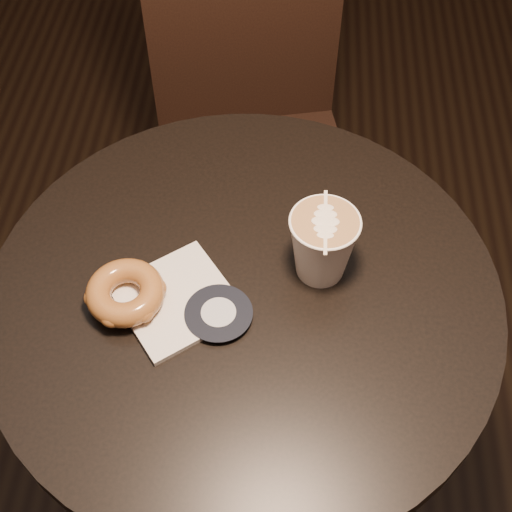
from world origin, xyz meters
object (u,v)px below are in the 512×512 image
object	(u,v)px
latte_cup	(322,246)
chair	(251,108)
pastry_bag	(177,300)
doughnut	(125,293)
cafe_table	(245,360)

from	to	relation	value
latte_cup	chair	bearing A→B (deg)	103.78
chair	pastry_bag	size ratio (longest dim) A/B	6.99
doughnut	latte_cup	size ratio (longest dim) A/B	1.00
cafe_table	doughnut	bearing A→B (deg)	-167.78
doughnut	chair	bearing A→B (deg)	79.17
cafe_table	chair	xyz separation A→B (m)	(-0.03, 0.59, -0.00)
cafe_table	doughnut	size ratio (longest dim) A/B	7.22
chair	doughnut	world-z (taller)	chair
chair	latte_cup	size ratio (longest dim) A/B	9.49
cafe_table	latte_cup	distance (m)	0.27
pastry_bag	latte_cup	world-z (taller)	latte_cup
cafe_table	doughnut	world-z (taller)	doughnut
chair	latte_cup	distance (m)	0.62
pastry_bag	cafe_table	bearing A→B (deg)	-19.29
doughnut	latte_cup	world-z (taller)	latte_cup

